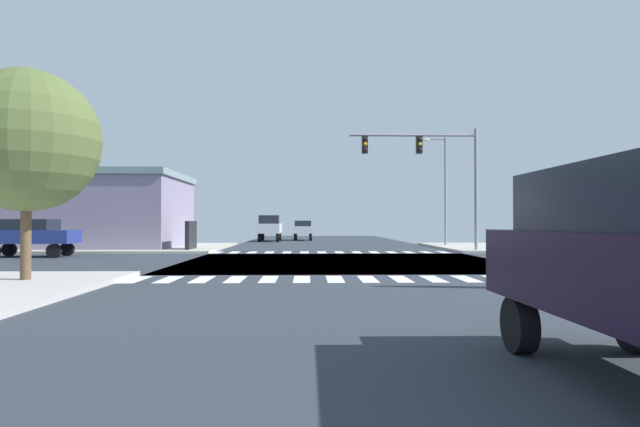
% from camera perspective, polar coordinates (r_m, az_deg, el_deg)
% --- Properties ---
extents(ground, '(90.00, 90.00, 0.05)m').
position_cam_1_polar(ground, '(23.70, 2.50, -5.17)').
color(ground, '#2B3239').
extents(sidewalk_corner_ne, '(12.00, 12.00, 0.14)m').
position_cam_1_polar(sidewalk_corner_ne, '(38.49, 20.95, -3.34)').
color(sidewalk_corner_ne, '#B2ADA3').
rests_on(sidewalk_corner_ne, ground).
extents(sidewalk_corner_nw, '(12.00, 12.00, 0.14)m').
position_cam_1_polar(sidewalk_corner_nw, '(37.40, -19.16, -3.42)').
color(sidewalk_corner_nw, '#AFAE9C').
rests_on(sidewalk_corner_nw, ground).
extents(crosswalk_near, '(13.50, 2.00, 0.01)m').
position_cam_1_polar(crosswalk_near, '(16.42, 3.35, -6.95)').
color(crosswalk_near, silver).
rests_on(crosswalk_near, ground).
extents(crosswalk_far, '(13.50, 2.00, 0.01)m').
position_cam_1_polar(crosswalk_far, '(30.96, 1.12, -4.12)').
color(crosswalk_far, silver).
rests_on(crosswalk_far, ground).
extents(traffic_signal_mast, '(7.44, 0.55, 7.16)m').
position_cam_1_polar(traffic_signal_mast, '(31.86, 11.39, 5.54)').
color(traffic_signal_mast, gray).
rests_on(traffic_signal_mast, ground).
extents(street_lamp, '(1.78, 0.32, 7.75)m').
position_cam_1_polar(street_lamp, '(39.31, 12.78, 3.36)').
color(street_lamp, gray).
rests_on(street_lamp, ground).
extents(bank_building, '(16.58, 9.25, 4.93)m').
position_cam_1_polar(bank_building, '(38.99, -25.28, 0.25)').
color(bank_building, gray).
rests_on(bank_building, ground).
extents(sidewalk_tree, '(3.96, 3.96, 5.98)m').
position_cam_1_polar(sidewalk_tree, '(17.12, -28.64, 6.78)').
color(sidewalk_tree, brown).
rests_on(sidewalk_tree, ground).
extents(sedan_nearside_1, '(1.80, 4.30, 1.88)m').
position_cam_1_polar(sedan_nearside_1, '(51.70, -1.81, -1.61)').
color(sedan_nearside_1, black).
rests_on(sedan_nearside_1, ground).
extents(sedan_queued_3, '(4.30, 1.80, 1.88)m').
position_cam_1_polar(sedan_queued_3, '(30.37, -28.27, -1.97)').
color(sedan_queued_3, black).
rests_on(sedan_queued_3, ground).
extents(pickup_trailing_1, '(2.00, 5.10, 2.35)m').
position_cam_1_polar(pickup_trailing_1, '(49.11, -5.34, -1.44)').
color(pickup_trailing_1, black).
rests_on(pickup_trailing_1, ground).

